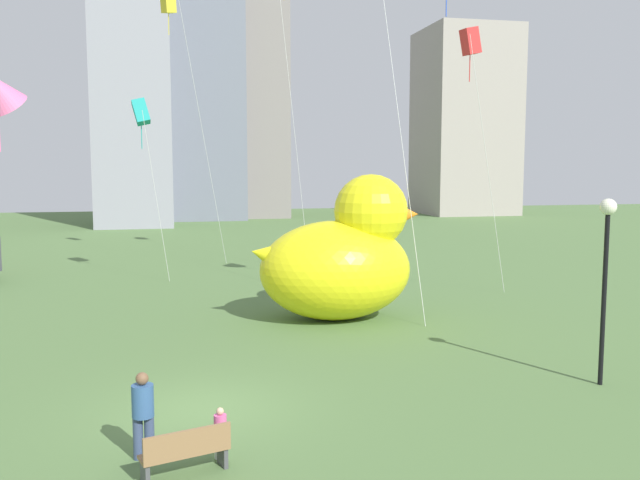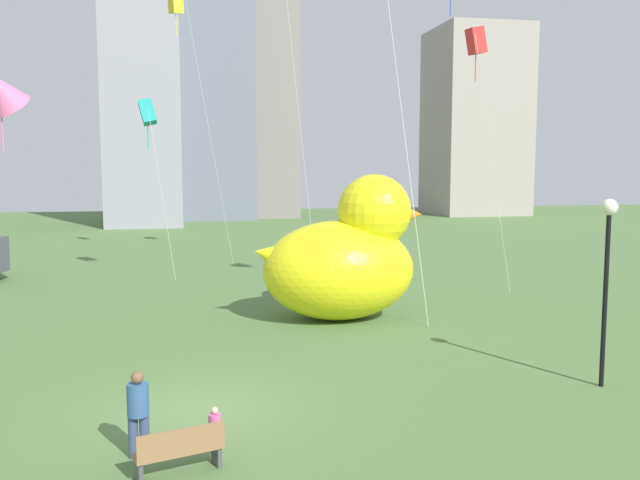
% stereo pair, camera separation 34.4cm
% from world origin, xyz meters
% --- Properties ---
extents(ground_plane, '(140.00, 140.00, 0.00)m').
position_xyz_m(ground_plane, '(0.00, 0.00, 0.00)').
color(ground_plane, '#52723E').
extents(park_bench, '(1.67, 0.91, 0.90)m').
position_xyz_m(park_bench, '(-0.42, -3.31, 0.47)').
color(park_bench, olive).
rests_on(park_bench, ground).
extents(person_adult, '(0.41, 0.41, 1.69)m').
position_xyz_m(person_adult, '(-1.19, -2.40, 0.93)').
color(person_adult, '#38476B').
rests_on(person_adult, ground).
extents(person_child, '(0.24, 0.24, 1.00)m').
position_xyz_m(person_child, '(0.23, -2.69, 0.55)').
color(person_child, silver).
rests_on(person_child, ground).
extents(giant_inflatable_duck, '(6.33, 4.06, 5.25)m').
position_xyz_m(giant_inflatable_duck, '(5.33, 8.34, 2.23)').
color(giant_inflatable_duck, yellow).
rests_on(giant_inflatable_duck, ground).
extents(lamppost, '(0.42, 0.42, 4.75)m').
position_xyz_m(lamppost, '(10.00, -0.31, 3.44)').
color(lamppost, black).
rests_on(lamppost, ground).
extents(city_skyline, '(74.95, 18.91, 37.33)m').
position_xyz_m(city_skyline, '(-0.66, 55.31, 14.14)').
color(city_skyline, '#9E938C').
rests_on(city_skyline, ground).
extents(kite_yellow, '(3.35, 3.39, 14.78)m').
position_xyz_m(kite_yellow, '(-0.58, 22.77, 14.06)').
color(kite_yellow, silver).
rests_on(kite_yellow, ground).
extents(kite_red, '(2.31, 1.93, 11.44)m').
position_xyz_m(kite_red, '(12.05, 12.57, 10.78)').
color(kite_red, silver).
rests_on(kite_red, ground).
extents(kite_teal, '(1.56, 1.58, 8.68)m').
position_xyz_m(kite_teal, '(-1.94, 17.73, 7.98)').
color(kite_teal, silver).
rests_on(kite_teal, ground).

